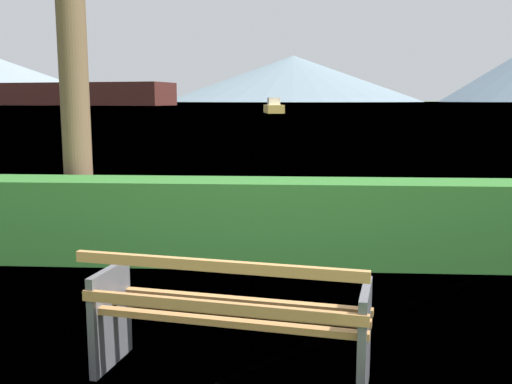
% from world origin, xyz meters
% --- Properties ---
extents(ground_plane, '(1400.00, 1400.00, 0.00)m').
position_xyz_m(ground_plane, '(0.00, 0.00, 0.00)').
color(ground_plane, '#567A38').
extents(water_surface, '(620.00, 620.00, 0.00)m').
position_xyz_m(water_surface, '(0.00, 308.93, 0.00)').
color(water_surface, '#6B8EA3').
rests_on(water_surface, ground_plane).
extents(park_bench, '(1.84, 0.88, 0.87)m').
position_xyz_m(park_bench, '(-0.01, -0.06, 0.43)').
color(park_bench, '#A0703F').
rests_on(park_bench, ground_plane).
extents(hedge_row, '(6.71, 0.66, 0.92)m').
position_xyz_m(hedge_row, '(0.00, 2.72, 0.46)').
color(hedge_row, '#2D6B28').
rests_on(hedge_row, ground_plane).
extents(fishing_boat_near, '(3.17, 7.77, 2.09)m').
position_xyz_m(fishing_boat_near, '(-2.27, 77.07, 0.74)').
color(fishing_boat_near, gold).
rests_on(fishing_boat_near, water_surface).
extents(distant_hills, '(804.79, 261.99, 77.91)m').
position_xyz_m(distant_hills, '(29.86, 549.69, 29.86)').
color(distant_hills, gray).
rests_on(distant_hills, ground_plane).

